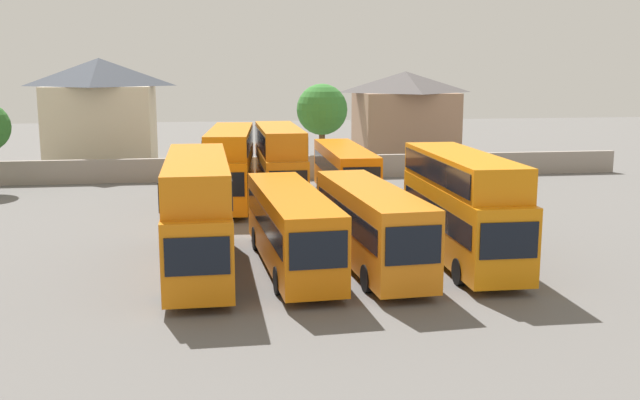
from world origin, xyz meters
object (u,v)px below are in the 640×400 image
bus_3 (371,222)px  bus_5 (231,162)px  bus_4 (462,202)px  bus_1 (198,208)px  bus_6 (280,160)px  house_terrace_centre (405,116)px  bus_7 (345,170)px  house_terrace_left (101,113)px  tree_behind_wall (322,110)px  bus_2 (291,225)px

bus_3 → bus_5: bus_5 is taller
bus_3 → bus_4: bus_4 is taller
bus_5 → bus_1: bearing=-1.7°
bus_6 → house_terrace_centre: size_ratio=1.18×
bus_5 → bus_6: size_ratio=1.11×
bus_6 → house_terrace_centre: house_terrace_centre is taller
bus_3 → bus_7: 16.40m
house_terrace_centre → bus_5: bearing=-129.9°
bus_3 → house_terrace_left: (-16.15, 34.39, 2.77)m
bus_6 → bus_7: 4.32m
bus_7 → house_terrace_centre: size_ratio=1.33×
bus_4 → house_terrace_left: size_ratio=1.15×
bus_7 → bus_3: bearing=-5.6°
bus_7 → house_terrace_centre: (9.11, 19.39, 2.20)m
bus_7 → house_terrace_left: (-17.91, 18.08, 2.79)m
bus_1 → tree_behind_wall: (9.52, 28.17, 2.44)m
bus_3 → bus_5: size_ratio=0.96×
bus_2 → bus_3: (3.45, -0.40, 0.07)m
bus_6 → house_terrace_left: (-13.65, 17.95, 2.04)m
bus_1 → bus_7: bearing=149.1°
bus_2 → tree_behind_wall: bearing=165.3°
bus_2 → bus_5: bearing=-175.4°
bus_6 → tree_behind_wall: bearing=159.3°
bus_6 → house_terrace_left: size_ratio=1.13×
bus_4 → house_terrace_left: 39.72m
tree_behind_wall → bus_3: bearing=-94.2°
bus_5 → bus_6: 3.22m
bus_2 → bus_4: size_ratio=1.09×
house_terrace_centre → tree_behind_wall: 11.33m
bus_3 → bus_6: bearing=-175.3°
bus_5 → house_terrace_centre: house_terrace_centre is taller
bus_1 → tree_behind_wall: bearing=160.5°
house_terrace_left → bus_4: bearing=-59.1°
bus_5 → bus_6: bus_6 is taller
house_terrace_left → bus_6: bearing=-52.7°
house_terrace_left → house_terrace_centre: (27.02, 1.31, -0.59)m
bus_7 → tree_behind_wall: 12.73m
bus_4 → bus_7: bus_4 is taller
bus_7 → bus_4: bearing=9.3°
bus_3 → bus_6: 16.64m
bus_5 → tree_behind_wall: bearing=153.5°
bus_2 → house_terrace_centre: 38.16m
bus_3 → bus_4: bearing=90.7°
house_terrace_left → house_terrace_centre: 27.06m
bus_3 → tree_behind_wall: size_ratio=1.53×
house_terrace_centre → tree_behind_wall: size_ratio=1.22×
bus_6 → bus_7: bus_6 is taller
bus_3 → bus_7: (1.76, 16.31, -0.02)m
bus_2 → house_terrace_centre: bearing=154.4°
house_terrace_centre → bus_7: bearing=-115.2°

